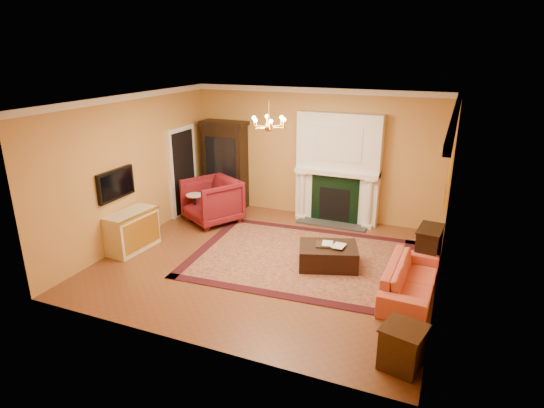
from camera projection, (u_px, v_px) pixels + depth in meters
The scene contains 26 objects.
floor at pixel (269, 261), 8.63m from camera, with size 6.00×5.50×0.02m, color brown.
ceiling at pixel (269, 100), 7.64m from camera, with size 6.00×5.50×0.02m, color silver.
wall_back at pixel (315, 154), 10.55m from camera, with size 6.00×0.02×3.00m, color #B47F40.
wall_front at pixel (184, 244), 5.73m from camera, with size 6.00×0.02×3.00m, color #B47F40.
wall_left at pixel (133, 169), 9.23m from camera, with size 0.02×5.50×3.00m, color #B47F40.
wall_right at pixel (447, 207), 7.05m from camera, with size 0.02×5.50×3.00m, color #B47F40.
fireplace at pixel (338, 171), 10.26m from camera, with size 1.90×0.70×2.50m.
crown_molding at pixel (289, 98), 8.50m from camera, with size 6.00×5.50×0.12m.
doorway at pixel (183, 171), 10.84m from camera, with size 0.08×1.05×2.10m.
tv_panel at pixel (116, 184), 8.73m from camera, with size 0.09×0.95×0.58m.
gilt_mirror at pixel (449, 175), 8.23m from camera, with size 0.06×0.76×1.05m.
chandelier at pixel (269, 124), 7.78m from camera, with size 0.63×0.55×0.53m.
oriental_rug at pixel (301, 258), 8.73m from camera, with size 4.12×3.09×0.02m, color #480F10.
china_cabinet at pixel (226, 167), 11.27m from camera, with size 1.03×0.47×2.07m, color black.
wingback_armchair at pixel (212, 199), 10.39m from camera, with size 1.09×1.02×1.12m, color maroon.
pedestal_table at pixel (195, 206), 10.43m from camera, with size 0.37×0.37×0.67m.
commode at pixel (132, 231), 9.01m from camera, with size 0.50×1.06×0.79m, color beige.
coral_sofa at pixel (411, 275), 7.34m from camera, with size 1.88×0.55×0.73m, color #D25542.
end_table at pixel (402, 348), 5.70m from camera, with size 0.48×0.48×0.55m, color #371C0F.
console_table at pixel (428, 248), 8.30m from camera, with size 0.38×0.66×0.74m, color black.
leather_ottoman at pixel (328, 256), 8.36m from camera, with size 1.05×0.77×0.39m, color black.
ottoman_tray at pixel (327, 245), 8.32m from camera, with size 0.40×0.31×0.03m, color black.
book_a at pixel (322, 237), 8.28m from camera, with size 0.19×0.02×0.26m, color gray.
book_b at pixel (334, 238), 8.21m from camera, with size 0.21×0.02×0.28m, color gray.
topiary_left at pixel (313, 157), 10.34m from camera, with size 0.17×0.17×0.46m.
topiary_right at pixel (366, 162), 9.91m from camera, with size 0.16×0.16×0.42m.
Camera 1 is at (3.05, -7.18, 3.85)m, focal length 30.00 mm.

